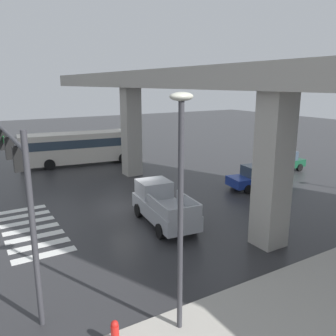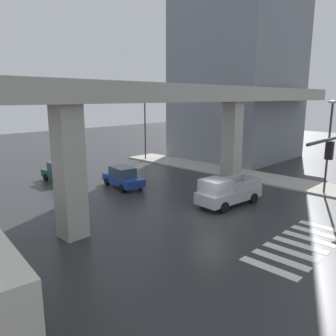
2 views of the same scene
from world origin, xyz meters
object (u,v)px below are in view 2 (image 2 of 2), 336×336
(pickup_truck, at_px, (226,192))
(street_lamp_mid_block, at_px, (224,128))
(street_lamp_near_corner, at_px, (329,136))
(street_lamp_far_north, at_px, (145,122))
(sedan_blue, at_px, (123,177))
(sedan_dark_green, at_px, (61,172))

(pickup_truck, distance_m, street_lamp_mid_block, 10.33)
(street_lamp_near_corner, bearing_deg, pickup_truck, 153.75)
(street_lamp_mid_block, relative_size, street_lamp_far_north, 1.00)
(street_lamp_near_corner, bearing_deg, sedan_blue, 126.93)
(street_lamp_near_corner, xyz_separation_m, street_lamp_far_north, (0.00, 20.98, 0.00))
(sedan_blue, relative_size, street_lamp_mid_block, 0.63)
(street_lamp_mid_block, bearing_deg, street_lamp_far_north, 90.00)
(street_lamp_near_corner, bearing_deg, street_lamp_far_north, 90.00)
(pickup_truck, bearing_deg, sedan_blue, 102.02)
(street_lamp_far_north, bearing_deg, sedan_dark_green, -168.69)
(pickup_truck, relative_size, street_lamp_far_north, 0.73)
(sedan_dark_green, relative_size, sedan_blue, 0.96)
(sedan_blue, height_order, street_lamp_mid_block, street_lamp_mid_block)
(street_lamp_far_north, bearing_deg, street_lamp_mid_block, -90.00)
(pickup_truck, height_order, sedan_dark_green, pickup_truck)
(sedan_dark_green, xyz_separation_m, sedan_blue, (2.66, -5.53, 0.00))
(pickup_truck, distance_m, street_lamp_far_north, 19.16)
(pickup_truck, bearing_deg, street_lamp_mid_block, 36.39)
(street_lamp_mid_block, height_order, street_lamp_far_north, same)
(pickup_truck, height_order, street_lamp_mid_block, street_lamp_mid_block)
(sedan_dark_green, height_order, sedan_blue, same)
(sedan_dark_green, bearing_deg, street_lamp_near_corner, -56.14)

